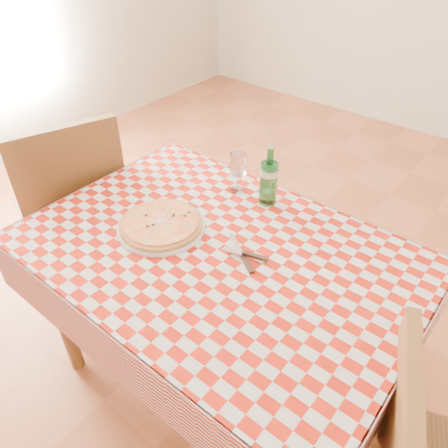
% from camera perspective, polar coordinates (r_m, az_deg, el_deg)
% --- Properties ---
extents(dining_table, '(1.20, 0.80, 0.75)m').
position_cam_1_polar(dining_table, '(1.51, -0.86, -6.14)').
color(dining_table, brown).
rests_on(dining_table, ground).
extents(tablecloth, '(1.30, 0.90, 0.01)m').
position_cam_1_polar(tablecloth, '(1.45, -0.89, -3.44)').
color(tablecloth, '#981509').
rests_on(tablecloth, dining_table).
extents(chair_far, '(0.56, 0.56, 0.99)m').
position_cam_1_polar(chair_far, '(2.10, -19.07, 2.51)').
color(chair_far, brown).
rests_on(chair_far, ground).
extents(pizza_plate, '(0.39, 0.39, 0.04)m').
position_cam_1_polar(pizza_plate, '(1.53, -8.22, 0.06)').
color(pizza_plate, '#C48341').
rests_on(pizza_plate, tablecloth).
extents(water_bottle, '(0.08, 0.08, 0.24)m').
position_cam_1_polar(water_bottle, '(1.60, 5.89, 6.43)').
color(water_bottle, '#1A6B2A').
rests_on(water_bottle, tablecloth).
extents(wine_glass, '(0.08, 0.08, 0.16)m').
position_cam_1_polar(wine_glass, '(1.68, 1.83, 6.72)').
color(wine_glass, white).
rests_on(wine_glass, tablecloth).
extents(cutlery, '(0.23, 0.20, 0.02)m').
position_cam_1_polar(cutlery, '(1.41, 2.46, -3.88)').
color(cutlery, silver).
rests_on(cutlery, tablecloth).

